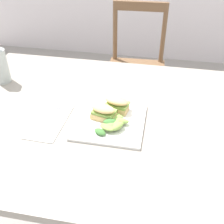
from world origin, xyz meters
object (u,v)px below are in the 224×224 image
at_px(bottle_cold_brew, 1,67).
at_px(fork_on_napkin, 51,117).
at_px(plate_lunch, 110,122).
at_px(sandwich_half_front, 103,112).
at_px(chair_wooden_far, 136,69).
at_px(dining_table, 126,141).
at_px(sandwich_half_back, 117,104).

bearing_deg(bottle_cold_brew, fork_on_napkin, -35.30).
bearing_deg(plate_lunch, sandwich_half_front, 160.13).
xyz_separation_m(chair_wooden_far, bottle_cold_brew, (-0.51, -0.79, 0.36)).
relative_size(dining_table, sandwich_half_front, 14.74).
height_order(sandwich_half_back, fork_on_napkin, sandwich_half_back).
xyz_separation_m(dining_table, fork_on_napkin, (-0.27, -0.05, 0.12)).
height_order(chair_wooden_far, sandwich_half_back, chair_wooden_far).
distance_m(sandwich_half_front, fork_on_napkin, 0.20).
distance_m(sandwich_half_back, bottle_cold_brew, 0.55).
bearing_deg(chair_wooden_far, plate_lunch, -89.40).
relative_size(sandwich_half_front, bottle_cold_brew, 0.49).
bearing_deg(chair_wooden_far, dining_table, -86.14).
bearing_deg(plate_lunch, sandwich_half_back, 78.93).
distance_m(chair_wooden_far, plate_lunch, 1.04).
bearing_deg(chair_wooden_far, bottle_cold_brew, -122.82).
xyz_separation_m(chair_wooden_far, fork_on_napkin, (-0.21, -1.01, 0.30)).
bearing_deg(dining_table, sandwich_half_front, -157.89).
relative_size(plate_lunch, sandwich_half_back, 2.56).
bearing_deg(sandwich_half_front, dining_table, 22.11).
distance_m(chair_wooden_far, bottle_cold_brew, 1.01).
bearing_deg(dining_table, sandwich_half_back, 148.46).
bearing_deg(sandwich_half_back, fork_on_napkin, -161.36).
distance_m(dining_table, bottle_cold_brew, 0.63).
bearing_deg(dining_table, bottle_cold_brew, 164.18).
relative_size(dining_table, fork_on_napkin, 7.56).
height_order(chair_wooden_far, sandwich_half_front, chair_wooden_far).
bearing_deg(sandwich_half_front, bottle_cold_brew, 158.53).
height_order(dining_table, plate_lunch, plate_lunch).
height_order(sandwich_half_back, bottle_cold_brew, bottle_cold_brew).
height_order(dining_table, sandwich_half_front, sandwich_half_front).
height_order(plate_lunch, fork_on_napkin, plate_lunch).
xyz_separation_m(sandwich_half_front, fork_on_napkin, (-0.19, -0.02, -0.03)).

